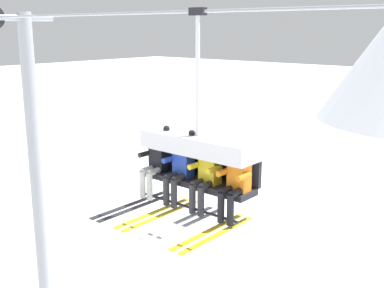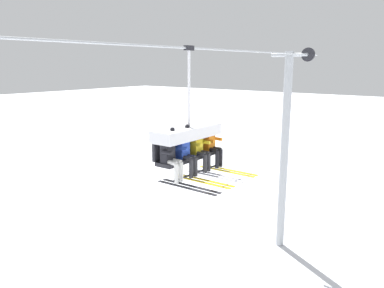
# 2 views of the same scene
# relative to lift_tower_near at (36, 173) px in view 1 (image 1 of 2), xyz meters

# --- Properties ---
(lift_tower_near) EXTENTS (0.36, 1.88, 8.94)m
(lift_tower_near) POSITION_rel_lift_tower_near_xyz_m (0.00, 0.00, 0.00)
(lift_tower_near) COLOR #9EA3A8
(lift_tower_near) RESTS_ON ground_plane
(lift_cable) EXTENTS (16.16, 0.05, 0.05)m
(lift_cable) POSITION_rel_lift_tower_near_xyz_m (7.08, -0.78, 4.02)
(lift_cable) COLOR #9EA3A8
(chairlift_chair) EXTENTS (2.14, 0.74, 3.17)m
(chairlift_chair) POSITION_rel_lift_tower_near_xyz_m (6.29, -0.71, 1.79)
(chairlift_chair) COLOR #232328
(skier_black) EXTENTS (0.48, 1.70, 1.34)m
(skier_black) POSITION_rel_lift_tower_near_xyz_m (5.43, -0.92, 1.50)
(skier_black) COLOR black
(skier_blue) EXTENTS (0.48, 1.70, 1.34)m
(skier_blue) POSITION_rel_lift_tower_near_xyz_m (6.00, -0.92, 1.50)
(skier_blue) COLOR #2847B7
(skier_yellow) EXTENTS (0.46, 1.70, 1.23)m
(skier_yellow) POSITION_rel_lift_tower_near_xyz_m (6.57, -0.93, 1.48)
(skier_yellow) COLOR yellow
(skier_orange) EXTENTS (0.46, 1.70, 1.23)m
(skier_orange) POSITION_rel_lift_tower_near_xyz_m (7.15, -0.93, 1.48)
(skier_orange) COLOR orange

